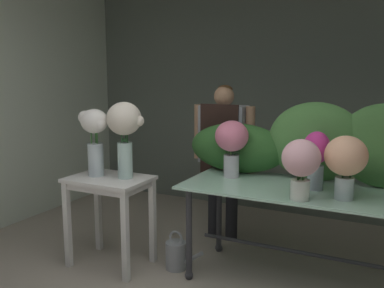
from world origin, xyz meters
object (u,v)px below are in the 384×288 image
(display_table_glass, at_px, (300,204))
(vase_white_roses_tall, at_px, (94,135))
(vase_peach_peonies, at_px, (345,160))
(side_table_white, at_px, (110,191))
(vase_rosy_stock, at_px, (232,142))
(florist, at_px, (223,145))
(vase_cream_lisianthus_tall, at_px, (124,128))
(vase_blush_snapdragons, at_px, (301,163))
(vase_magenta_carnations, at_px, (316,156))
(watering_can, at_px, (176,255))

(display_table_glass, bearing_deg, vase_white_roses_tall, -167.62)
(vase_peach_peonies, height_order, vase_white_roses_tall, vase_white_roses_tall)
(side_table_white, xyz_separation_m, vase_white_roses_tall, (-0.14, -0.00, 0.48))
(side_table_white, relative_size, vase_white_roses_tall, 1.35)
(side_table_white, xyz_separation_m, vase_rosy_stock, (0.95, 0.47, 0.44))
(florist, bearing_deg, vase_cream_lisianthus_tall, -117.93)
(vase_peach_peonies, distance_m, vase_blush_snapdragons, 0.32)
(side_table_white, distance_m, vase_peach_peonies, 1.95)
(vase_peach_peonies, xyz_separation_m, vase_cream_lisianthus_tall, (-1.75, -0.17, 0.14))
(florist, bearing_deg, vase_magenta_carnations, -31.30)
(display_table_glass, xyz_separation_m, vase_white_roses_tall, (-1.70, -0.37, 0.48))
(vase_peach_peonies, xyz_separation_m, vase_blush_snapdragons, (-0.27, -0.16, -0.02))
(vase_peach_peonies, bearing_deg, display_table_glass, 155.31)
(vase_peach_peonies, bearing_deg, watering_can, -178.19)
(vase_peach_peonies, relative_size, vase_blush_snapdragons, 1.05)
(florist, xyz_separation_m, vase_white_roses_tall, (-0.78, -1.01, 0.18))
(vase_magenta_carnations, relative_size, watering_can, 1.28)
(watering_can, bearing_deg, vase_cream_lisianthus_tall, -163.58)
(display_table_glass, relative_size, vase_white_roses_tall, 3.13)
(side_table_white, relative_size, vase_peach_peonies, 1.74)
(florist, relative_size, vase_peach_peonies, 3.44)
(display_table_glass, height_order, vase_blush_snapdragons, vase_blush_snapdragons)
(vase_rosy_stock, bearing_deg, side_table_white, -153.62)
(display_table_glass, xyz_separation_m, vase_rosy_stock, (-0.61, 0.10, 0.44))
(display_table_glass, distance_m, vase_cream_lisianthus_tall, 1.56)
(vase_magenta_carnations, bearing_deg, vase_peach_peonies, -36.26)
(vase_white_roses_tall, bearing_deg, vase_cream_lisianthus_tall, 10.63)
(florist, relative_size, vase_white_roses_tall, 2.68)
(vase_peach_peonies, xyz_separation_m, vase_magenta_carnations, (-0.23, 0.17, -0.02))
(vase_blush_snapdragons, xyz_separation_m, watering_can, (-1.06, 0.12, -0.93))
(vase_peach_peonies, bearing_deg, side_table_white, -173.47)
(vase_blush_snapdragons, relative_size, vase_rosy_stock, 0.89)
(display_table_glass, xyz_separation_m, vase_magenta_carnations, (0.10, 0.02, 0.39))
(vase_blush_snapdragons, xyz_separation_m, vase_cream_lisianthus_tall, (-1.48, -0.01, 0.16))
(vase_blush_snapdragons, height_order, vase_rosy_stock, vase_rosy_stock)
(display_table_glass, height_order, vase_white_roses_tall, vase_white_roses_tall)
(vase_white_roses_tall, xyz_separation_m, vase_cream_lisianthus_tall, (0.28, 0.05, 0.07))
(side_table_white, height_order, vase_magenta_carnations, vase_magenta_carnations)
(vase_peach_peonies, height_order, vase_rosy_stock, vase_rosy_stock)
(vase_peach_peonies, relative_size, vase_magenta_carnations, 1.01)
(vase_cream_lisianthus_tall, bearing_deg, vase_blush_snapdragons, 0.38)
(vase_peach_peonies, bearing_deg, vase_rosy_stock, 165.05)
(vase_magenta_carnations, bearing_deg, florist, 148.70)
(florist, bearing_deg, watering_can, -95.65)
(display_table_glass, height_order, vase_magenta_carnations, vase_magenta_carnations)
(display_table_glass, bearing_deg, vase_rosy_stock, 170.81)
(vase_magenta_carnations, xyz_separation_m, vase_cream_lisianthus_tall, (-1.52, -0.34, 0.16))
(vase_peach_peonies, relative_size, vase_rosy_stock, 0.93)
(watering_can, bearing_deg, florist, 84.35)
(side_table_white, height_order, watering_can, side_table_white)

